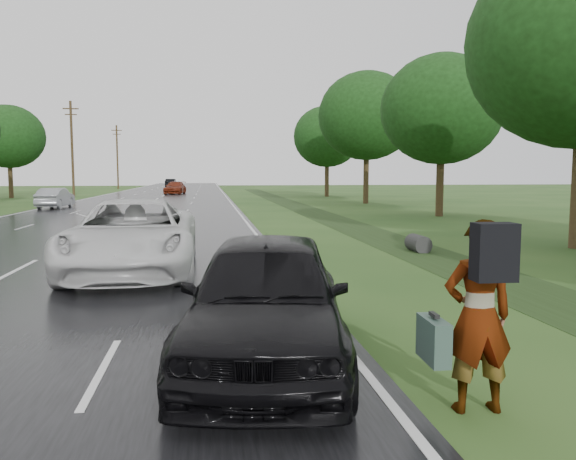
# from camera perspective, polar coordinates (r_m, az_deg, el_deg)

# --- Properties ---
(road) EXTENTS (14.00, 180.00, 0.04)m
(road) POSITION_cam_1_polar(r_m,az_deg,el_deg) (52.33, -13.47, 2.92)
(road) COLOR black
(road) RESTS_ON ground
(edge_stripe_east) EXTENTS (0.12, 180.00, 0.01)m
(edge_stripe_east) POSITION_cam_1_polar(r_m,az_deg,el_deg) (52.14, -6.05, 3.06)
(edge_stripe_east) COLOR silver
(edge_stripe_east) RESTS_ON road
(edge_stripe_west) EXTENTS (0.12, 180.00, 0.01)m
(edge_stripe_west) POSITION_cam_1_polar(r_m,az_deg,el_deg) (53.38, -20.71, 2.79)
(edge_stripe_west) COLOR silver
(edge_stripe_west) RESTS_ON road
(center_line) EXTENTS (0.12, 180.00, 0.01)m
(center_line) POSITION_cam_1_polar(r_m,az_deg,el_deg) (52.33, -13.47, 2.95)
(center_line) COLOR silver
(center_line) RESTS_ON road
(drainage_ditch) EXTENTS (2.20, 120.00, 0.56)m
(drainage_ditch) POSITION_cam_1_polar(r_m,az_deg,el_deg) (26.72, 6.32, 0.47)
(drainage_ditch) COLOR #1F3113
(drainage_ditch) RESTS_ON ground
(utility_pole_far) EXTENTS (1.60, 0.26, 10.00)m
(utility_pole_far) POSITION_cam_1_polar(r_m,az_deg,el_deg) (63.68, -21.09, 7.84)
(utility_pole_far) COLOR #3C2818
(utility_pole_far) RESTS_ON ground
(utility_pole_distant) EXTENTS (1.60, 0.26, 10.00)m
(utility_pole_distant) POSITION_cam_1_polar(r_m,az_deg,el_deg) (93.16, -16.95, 7.20)
(utility_pole_distant) COLOR #3C2818
(utility_pole_distant) RESTS_ON ground
(tree_east_c) EXTENTS (7.00, 7.00, 9.29)m
(tree_east_c) POSITION_cam_1_polar(r_m,az_deg,el_deg) (34.00, 15.37, 11.73)
(tree_east_c) COLOR #3C2818
(tree_east_c) RESTS_ON ground
(tree_east_d) EXTENTS (8.00, 8.00, 10.76)m
(tree_east_d) POSITION_cam_1_polar(r_m,az_deg,el_deg) (47.11, 8.02, 11.41)
(tree_east_d) COLOR #3C2818
(tree_east_d) RESTS_ON ground
(tree_east_f) EXTENTS (7.20, 7.20, 9.62)m
(tree_east_f) POSITION_cam_1_polar(r_m,az_deg,el_deg) (60.52, 4.00, 9.45)
(tree_east_f) COLOR #3C2818
(tree_east_f) RESTS_ON ground
(tree_west_f) EXTENTS (7.00, 7.00, 9.29)m
(tree_west_f) POSITION_cam_1_polar(r_m,az_deg,el_deg) (63.29, -26.53, 8.48)
(tree_west_f) COLOR #3C2818
(tree_west_f) RESTS_ON ground
(pedestrian) EXTENTS (0.91, 0.84, 2.03)m
(pedestrian) POSITION_cam_1_polar(r_m,az_deg,el_deg) (6.19, 18.61, -8.07)
(pedestrian) COLOR #A5998C
(pedestrian) RESTS_ON ground
(white_pickup) EXTENTS (3.08, 6.54, 1.81)m
(white_pickup) POSITION_cam_1_polar(r_m,az_deg,el_deg) (14.41, -15.45, -0.61)
(white_pickup) COLOR silver
(white_pickup) RESTS_ON road
(dark_sedan) EXTENTS (2.75, 5.23, 1.70)m
(dark_sedan) POSITION_cam_1_polar(r_m,az_deg,el_deg) (7.36, -2.15, -6.86)
(dark_sedan) COLOR black
(dark_sedan) RESTS_ON road
(silver_sedan) EXTENTS (1.75, 4.42, 1.43)m
(silver_sedan) POSITION_cam_1_polar(r_m,az_deg,el_deg) (42.81, -22.57, 3.02)
(silver_sedan) COLOR gray
(silver_sedan) RESTS_ON road
(far_car_red) EXTENTS (2.70, 5.28, 1.47)m
(far_car_red) POSITION_cam_1_polar(r_m,az_deg,el_deg) (68.29, -11.40, 4.23)
(far_car_red) COLOR #661C0B
(far_car_red) RESTS_ON road
(far_car_dark) EXTENTS (1.84, 4.60, 1.49)m
(far_car_dark) POSITION_cam_1_polar(r_m,az_deg,el_deg) (98.98, -11.79, 4.68)
(far_car_dark) COLOR black
(far_car_dark) RESTS_ON road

